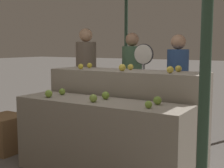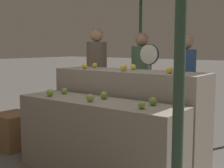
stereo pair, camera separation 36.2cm
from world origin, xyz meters
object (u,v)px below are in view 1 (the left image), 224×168
(person_customer_right, at_px, (86,71))
(person_vendor_at_scale, at_px, (177,81))
(produce_scale, at_px, (143,73))
(wooden_crate_side, at_px, (5,133))
(person_customer_left, at_px, (132,75))

(person_customer_right, bearing_deg, person_vendor_at_scale, 155.52)
(produce_scale, relative_size, wooden_crate_side, 2.98)
(produce_scale, height_order, wooden_crate_side, produce_scale)
(wooden_crate_side, bearing_deg, person_vendor_at_scale, 37.14)
(person_vendor_at_scale, distance_m, person_customer_left, 0.93)
(person_customer_left, distance_m, wooden_crate_side, 2.16)
(person_vendor_at_scale, bearing_deg, wooden_crate_side, 55.01)
(produce_scale, distance_m, person_vendor_at_scale, 0.52)
(person_customer_left, bearing_deg, produce_scale, 129.10)
(produce_scale, xyz_separation_m, person_customer_left, (-0.51, 0.63, -0.11))
(person_vendor_at_scale, bearing_deg, person_customer_left, -0.37)
(person_customer_left, relative_size, wooden_crate_side, 3.36)
(person_customer_right, height_order, wooden_crate_side, person_customer_right)
(produce_scale, bearing_deg, wooden_crate_side, -143.97)
(person_customer_left, bearing_deg, person_customer_right, 13.50)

